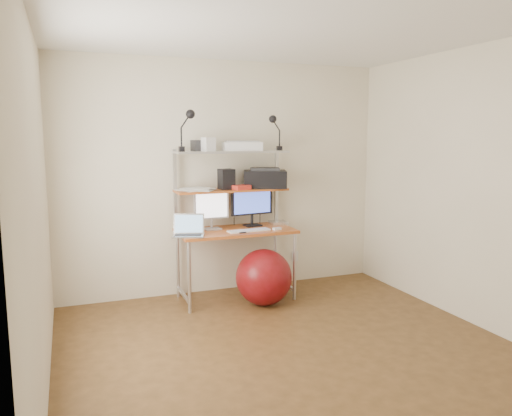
{
  "coord_description": "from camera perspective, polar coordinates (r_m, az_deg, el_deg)",
  "views": [
    {
      "loc": [
        -1.61,
        -3.39,
        1.72
      ],
      "look_at": [
        0.12,
        1.15,
        1.0
      ],
      "focal_mm": 35.0,
      "sensor_mm": 36.0,
      "label": 1
    }
  ],
  "objects": [
    {
      "name": "scanner",
      "position": [
        5.26,
        -1.61,
        7.11
      ],
      "size": [
        0.42,
        0.31,
        0.1
      ],
      "rotation": [
        0.0,
        0.0,
        -0.14
      ],
      "color": "silver",
      "rests_on": "top_shelf"
    },
    {
      "name": "computer_desk",
      "position": [
        5.21,
        -2.58,
        -0.02
      ],
      "size": [
        1.2,
        0.6,
        1.57
      ],
      "color": "#B15122",
      "rests_on": "ground"
    },
    {
      "name": "clip_lamp_left",
      "position": [
        5.01,
        -7.72,
        9.83
      ],
      "size": [
        0.16,
        0.09,
        0.41
      ],
      "color": "black",
      "rests_on": "top_shelf"
    },
    {
      "name": "mac_mini",
      "position": [
        5.5,
        2.56,
        -1.68
      ],
      "size": [
        0.19,
        0.19,
        0.03
      ],
      "primitive_type": "cube",
      "rotation": [
        0.0,
        0.0,
        -0.09
      ],
      "color": "silver",
      "rests_on": "desktop"
    },
    {
      "name": "phone",
      "position": [
        5.05,
        -1.75,
        -2.72
      ],
      "size": [
        0.07,
        0.13,
        0.01
      ],
      "primitive_type": "cube",
      "rotation": [
        0.0,
        0.0,
        0.03
      ],
      "color": "black",
      "rests_on": "desktop"
    },
    {
      "name": "keyboard",
      "position": [
        5.1,
        -0.82,
        -2.58
      ],
      "size": [
        0.45,
        0.16,
        0.01
      ],
      "primitive_type": "cube",
      "rotation": [
        0.0,
        0.0,
        0.08
      ],
      "color": "silver",
      "rests_on": "desktop"
    },
    {
      "name": "exercise_ball",
      "position": [
        5.1,
        0.9,
        -7.91
      ],
      "size": [
        0.57,
        0.57,
        0.57
      ],
      "primitive_type": "sphere",
      "color": "maroon",
      "rests_on": "floor"
    },
    {
      "name": "nas_cube",
      "position": [
        5.22,
        -3.41,
        3.31
      ],
      "size": [
        0.16,
        0.16,
        0.21
      ],
      "primitive_type": "cube",
      "rotation": [
        0.0,
        0.0,
        0.11
      ],
      "color": "black",
      "rests_on": "mid_shelf"
    },
    {
      "name": "paper_stack",
      "position": [
        5.14,
        -6.81,
        2.14
      ],
      "size": [
        0.44,
        0.42,
        0.02
      ],
      "color": "white",
      "rests_on": "mid_shelf"
    },
    {
      "name": "monitor_silver",
      "position": [
        5.18,
        -5.1,
        -0.0
      ],
      "size": [
        0.38,
        0.15,
        0.42
      ],
      "rotation": [
        0.0,
        0.0,
        0.1
      ],
      "color": "#B2B1B6",
      "rests_on": "desktop"
    },
    {
      "name": "red_box",
      "position": [
        5.18,
        -1.66,
        2.37
      ],
      "size": [
        0.19,
        0.15,
        0.05
      ],
      "primitive_type": "cube",
      "rotation": [
        0.0,
        0.0,
        0.27
      ],
      "color": "red",
      "rests_on": "mid_shelf"
    },
    {
      "name": "monitor_black",
      "position": [
        5.36,
        -0.46,
        0.52
      ],
      "size": [
        0.48,
        0.16,
        0.49
      ],
      "rotation": [
        0.0,
        0.0,
        0.13
      ],
      "color": "black",
      "rests_on": "desktop"
    },
    {
      "name": "wall_outlet",
      "position": [
        5.91,
        4.48,
        -5.52
      ],
      "size": [
        0.08,
        0.01,
        0.12
      ],
      "primitive_type": "cube",
      "color": "silver",
      "rests_on": "room"
    },
    {
      "name": "box_grey",
      "position": [
        5.16,
        -6.69,
        7.1
      ],
      "size": [
        0.13,
        0.13,
        0.11
      ],
      "primitive_type": "cube",
      "rotation": [
        0.0,
        0.0,
        0.24
      ],
      "color": "#2C2C2E",
      "rests_on": "top_shelf"
    },
    {
      "name": "clip_lamp_right",
      "position": [
        5.32,
        2.09,
        9.48
      ],
      "size": [
        0.15,
        0.08,
        0.37
      ],
      "color": "black",
      "rests_on": "top_shelf"
    },
    {
      "name": "laptop",
      "position": [
        4.91,
        -7.71,
        -2.63
      ],
      "size": [
        0.36,
        0.32,
        0.26
      ],
      "rotation": [
        0.0,
        0.0,
        -0.33
      ],
      "color": "silver",
      "rests_on": "desktop"
    },
    {
      "name": "room",
      "position": [
        3.79,
        4.54,
        1.28
      ],
      "size": [
        3.6,
        3.6,
        3.6
      ],
      "color": "brown",
      "rests_on": "ground"
    },
    {
      "name": "box_white",
      "position": [
        5.1,
        -5.46,
        7.26
      ],
      "size": [
        0.14,
        0.13,
        0.14
      ],
      "primitive_type": "cube",
      "rotation": [
        0.0,
        0.0,
        0.32
      ],
      "color": "silver",
      "rests_on": "top_shelf"
    },
    {
      "name": "printer",
      "position": [
        5.36,
        1.02,
        3.4
      ],
      "size": [
        0.53,
        0.44,
        0.21
      ],
      "rotation": [
        0.0,
        0.0,
        -0.33
      ],
      "color": "black",
      "rests_on": "mid_shelf"
    },
    {
      "name": "mouse",
      "position": [
        5.17,
        2.41,
        -2.38
      ],
      "size": [
        0.09,
        0.07,
        0.02
      ],
      "primitive_type": "cube",
      "rotation": [
        0.0,
        0.0,
        0.19
      ],
      "color": "silver",
      "rests_on": "desktop"
    }
  ]
}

